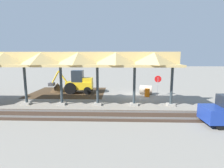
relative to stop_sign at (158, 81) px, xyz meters
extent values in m
plane|color=gray|center=(2.05, -0.29, -1.69)|extent=(120.00, 120.00, 0.00)
cube|color=#42301E|center=(10.73, -1.63, -1.68)|extent=(8.99, 7.00, 0.01)
cube|color=#9E998E|center=(-0.34, 3.95, -1.59)|extent=(0.70, 0.70, 0.20)
cylinder|color=#2D383D|center=(-0.34, 3.95, 0.11)|extent=(0.24, 0.24, 3.60)
cube|color=#9E998E|center=(3.03, 3.95, -1.59)|extent=(0.70, 0.70, 0.20)
cylinder|color=#2D383D|center=(3.03, 3.95, 0.11)|extent=(0.24, 0.24, 3.60)
cube|color=#9E998E|center=(6.40, 3.95, -1.59)|extent=(0.70, 0.70, 0.20)
cylinder|color=#2D383D|center=(6.40, 3.95, 0.11)|extent=(0.24, 0.24, 3.60)
cube|color=#9E998E|center=(9.77, 3.95, -1.59)|extent=(0.70, 0.70, 0.20)
cylinder|color=#2D383D|center=(9.77, 3.95, 0.11)|extent=(0.24, 0.24, 3.60)
cube|color=#9E998E|center=(13.15, 3.95, -1.59)|extent=(0.70, 0.70, 0.20)
cylinder|color=#2D383D|center=(13.15, 3.95, 0.11)|extent=(0.24, 0.24, 3.60)
cube|color=tan|center=(8.09, 3.95, 2.01)|extent=(18.07, 3.20, 0.20)
cube|color=tan|center=(8.09, 3.95, 2.66)|extent=(18.07, 0.20, 1.10)
pyramid|color=tan|center=(1.34, 3.95, 2.66)|extent=(3.04, 3.20, 1.10)
pyramid|color=tan|center=(4.71, 3.95, 2.66)|extent=(3.04, 3.20, 1.10)
pyramid|color=tan|center=(8.09, 3.95, 2.66)|extent=(3.04, 3.20, 1.10)
pyramid|color=tan|center=(11.46, 3.95, 2.66)|extent=(3.04, 3.20, 1.10)
pyramid|color=tan|center=(14.83, 3.95, 2.66)|extent=(3.04, 3.20, 1.10)
cube|color=slate|center=(2.05, 6.13, -1.61)|extent=(60.00, 0.08, 0.15)
cube|color=slate|center=(2.05, 7.56, -1.61)|extent=(60.00, 0.08, 0.15)
cube|color=#38281E|center=(2.05, 6.84, -1.67)|extent=(60.00, 2.58, 0.03)
cylinder|color=gray|center=(0.00, 0.00, -0.61)|extent=(0.06, 0.06, 2.15)
cylinder|color=red|center=(0.00, 0.00, 0.27)|extent=(0.76, 0.11, 0.76)
cube|color=yellow|center=(9.23, -1.25, -0.72)|extent=(3.21, 1.32, 0.90)
cube|color=#1E262D|center=(9.43, -1.25, 0.43)|extent=(1.31, 1.18, 1.40)
cube|color=yellow|center=(8.21, -1.24, -0.02)|extent=(1.16, 1.10, 0.50)
cylinder|color=black|center=(10.19, -1.97, -0.99)|extent=(1.40, 0.31, 1.40)
cylinder|color=black|center=(10.20, -0.54, -0.99)|extent=(1.40, 0.31, 1.40)
cylinder|color=black|center=(8.14, -1.89, -1.24)|extent=(0.90, 0.31, 0.90)
cylinder|color=black|center=(8.15, -0.59, -1.24)|extent=(0.90, 0.31, 0.90)
cylinder|color=yellow|center=(11.29, -1.26, 0.39)|extent=(1.07, 0.19, 1.41)
cylinder|color=yellow|center=(12.22, -1.26, 0.23)|extent=(1.09, 0.17, 1.72)
cube|color=#47474C|center=(12.70, -1.27, -0.59)|extent=(0.60, 0.80, 0.40)
cone|color=#42301E|center=(12.23, -2.01, -1.69)|extent=(3.80, 3.80, 2.28)
cylinder|color=#9E9384|center=(1.17, -0.91, -1.15)|extent=(1.62, 1.37, 1.07)
cylinder|color=black|center=(1.86, -1.07, -1.15)|extent=(0.18, 0.68, 0.70)
cylinder|color=black|center=(-1.81, 9.25, -1.39)|extent=(0.60, 0.21, 0.60)
cylinder|color=black|center=(-1.78, 7.78, -1.39)|extent=(0.60, 0.21, 0.60)
cylinder|color=orange|center=(1.22, 0.33, -1.24)|extent=(0.56, 0.56, 0.90)
camera|label=1|loc=(4.54, 19.70, 2.83)|focal=28.00mm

